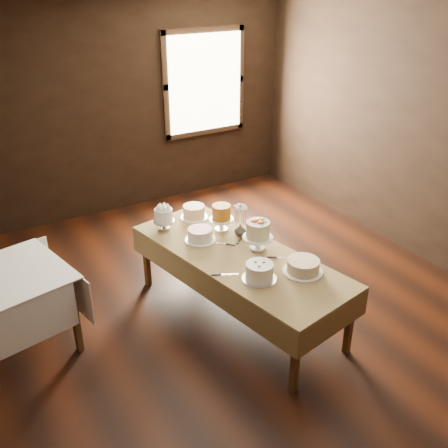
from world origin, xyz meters
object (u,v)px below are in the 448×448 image
at_px(cake_cream, 303,267).
at_px(cake_server_a, 262,263).
at_px(cake_lattice, 200,235).
at_px(cake_server_b, 285,258).
at_px(cake_meringue, 164,219).
at_px(cake_server_c, 218,243).
at_px(side_table, 9,284).
at_px(cake_speckled, 194,212).
at_px(cake_server_e, 230,274).
at_px(cake_swirl, 259,272).
at_px(cake_flowers, 258,237).
at_px(cake_server_d, 243,236).
at_px(display_table, 239,259).
at_px(flower_vase, 240,230).
at_px(cake_caramel, 221,219).

distance_m(cake_cream, cake_server_a, 0.37).
xyz_separation_m(cake_lattice, cake_server_b, (0.51, -0.69, -0.05)).
height_order(cake_meringue, cake_server_c, cake_meringue).
height_order(side_table, cake_server_a, side_table).
relative_size(cake_speckled, cake_server_e, 1.26).
bearing_deg(cake_swirl, cake_speckled, 87.04).
xyz_separation_m(cake_flowers, cake_server_d, (0.01, 0.27, -0.12)).
height_order(display_table, cake_swirl, cake_swirl).
height_order(cake_lattice, cake_flowers, cake_flowers).
xyz_separation_m(cake_server_b, cake_server_e, (-0.58, 0.02, 0.00)).
distance_m(cake_server_d, flower_vase, 0.07).
distance_m(cake_server_a, cake_server_b, 0.24).
bearing_deg(side_table, cake_caramel, -1.59).
height_order(side_table, cake_server_c, side_table).
xyz_separation_m(cake_meringue, cake_speckled, (0.38, 0.07, -0.04)).
relative_size(cake_flowers, cake_server_b, 1.27).
bearing_deg(cake_lattice, cake_flowers, -47.09).
xyz_separation_m(cake_lattice, cake_cream, (0.49, -0.96, 0.00)).
bearing_deg(cake_server_d, cake_swirl, -149.24).
bearing_deg(cake_caramel, display_table, -101.74).
height_order(side_table, cake_lattice, cake_lattice).
relative_size(cake_meringue, cake_swirl, 0.70).
relative_size(display_table, cake_speckled, 7.79).
bearing_deg(cake_speckled, flower_vase, -70.38).
xyz_separation_m(side_table, cake_caramel, (2.02, -0.06, 0.13)).
height_order(cake_server_d, flower_vase, flower_vase).
bearing_deg(cake_lattice, display_table, -66.34).
bearing_deg(cake_caramel, cake_server_a, -90.79).
xyz_separation_m(cake_server_a, cake_server_b, (0.23, -0.03, 0.00)).
bearing_deg(cake_server_a, cake_speckled, 50.97).
relative_size(cake_lattice, cake_server_a, 1.41).
height_order(display_table, cake_flowers, cake_flowers).
bearing_deg(cake_server_b, cake_speckled, 139.60).
xyz_separation_m(cake_speckled, cake_lattice, (-0.18, -0.47, -0.01)).
relative_size(cake_cream, cake_server_d, 1.64).
distance_m(cake_swirl, flower_vase, 0.80).
distance_m(cake_caramel, cake_server_e, 0.84).
relative_size(cake_flowers, cake_server_e, 1.27).
distance_m(side_table, cake_swirl, 2.10).
relative_size(cake_cream, cake_server_c, 1.64).
bearing_deg(cake_server_d, cake_server_b, -115.74).
bearing_deg(cake_server_a, cake_cream, -97.60).
bearing_deg(cake_speckled, cake_server_b, -74.05).
xyz_separation_m(cake_server_d, flower_vase, (-0.02, 0.03, 0.06)).
height_order(cake_flowers, cake_swirl, cake_flowers).
xyz_separation_m(cake_server_b, flower_vase, (-0.12, 0.58, 0.06)).
height_order(cake_caramel, cake_server_a, cake_caramel).
relative_size(side_table, cake_server_d, 4.54).
bearing_deg(display_table, cake_server_c, 102.87).
height_order(side_table, cake_swirl, cake_swirl).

